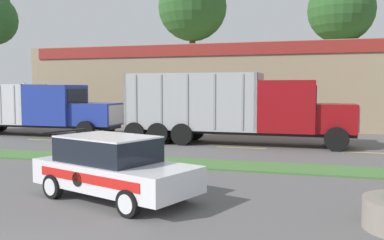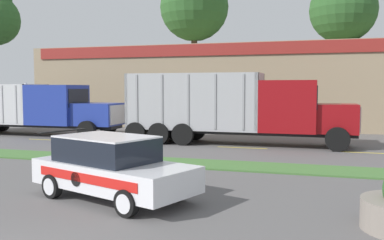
% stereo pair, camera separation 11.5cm
% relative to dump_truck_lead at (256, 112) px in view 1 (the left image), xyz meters
% --- Properties ---
extents(grass_verge, '(120.00, 1.86, 0.06)m').
position_rel_dump_truck_lead_xyz_m(grass_verge, '(-1.91, -6.12, -1.64)').
color(grass_verge, '#477538').
rests_on(grass_verge, ground_plane).
extents(centre_line_2, '(2.40, 0.14, 0.01)m').
position_rel_dump_truck_lead_xyz_m(centre_line_2, '(-11.31, -1.19, -1.67)').
color(centre_line_2, yellow).
rests_on(centre_line_2, ground_plane).
extents(centre_line_3, '(2.40, 0.14, 0.01)m').
position_rel_dump_truck_lead_xyz_m(centre_line_3, '(-5.91, -1.19, -1.67)').
color(centre_line_3, yellow).
rests_on(centre_line_3, ground_plane).
extents(centre_line_4, '(2.40, 0.14, 0.01)m').
position_rel_dump_truck_lead_xyz_m(centre_line_4, '(-0.51, -1.19, -1.67)').
color(centre_line_4, yellow).
rests_on(centre_line_4, ground_plane).
extents(centre_line_5, '(2.40, 0.14, 0.01)m').
position_rel_dump_truck_lead_xyz_m(centre_line_5, '(4.89, -1.19, -1.67)').
color(centre_line_5, yellow).
rests_on(centre_line_5, ground_plane).
extents(dump_truck_lead, '(11.46, 2.60, 3.60)m').
position_rel_dump_truck_lead_xyz_m(dump_truck_lead, '(0.00, 0.00, 0.00)').
color(dump_truck_lead, black).
rests_on(dump_truck_lead, ground_plane).
extents(dump_truck_mid, '(12.10, 2.78, 3.14)m').
position_rel_dump_truck_lead_xyz_m(dump_truck_mid, '(-13.06, 0.74, -0.14)').
color(dump_truck_mid, black).
rests_on(dump_truck_mid, ground_plane).
extents(rally_car, '(4.78, 3.29, 1.65)m').
position_rel_dump_truck_lead_xyz_m(rally_car, '(-2.08, -11.47, -0.84)').
color(rally_car, white).
rests_on(rally_car, ground_plane).
extents(store_building_backdrop, '(28.39, 12.10, 5.89)m').
position_rel_dump_truck_lead_xyz_m(store_building_backdrop, '(-4.07, 13.02, 1.27)').
color(store_building_backdrop, '#9E896B').
rests_on(store_building_backdrop, ground_plane).
extents(tree_behind_left, '(5.60, 5.60, 13.70)m').
position_rel_dump_truck_lead_xyz_m(tree_behind_left, '(-7.03, 12.80, 8.34)').
color(tree_behind_left, '#473828').
rests_on(tree_behind_left, ground_plane).
extents(tree_behind_right, '(4.57, 4.57, 11.67)m').
position_rel_dump_truck_lead_xyz_m(tree_behind_right, '(4.40, 10.31, 6.97)').
color(tree_behind_right, '#473828').
rests_on(tree_behind_right, ground_plane).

